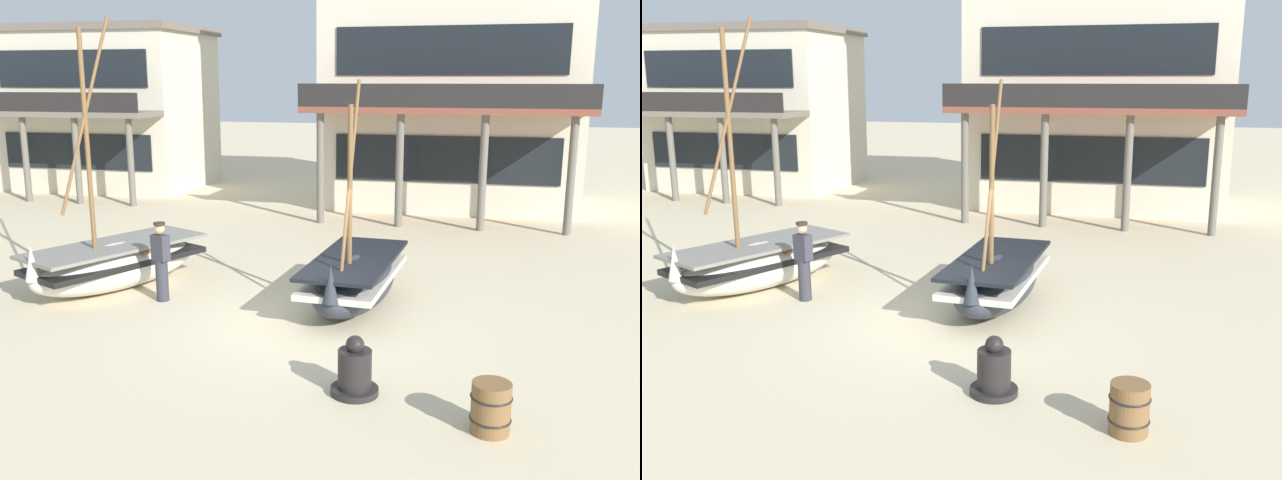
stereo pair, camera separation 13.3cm
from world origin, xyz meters
TOP-DOWN VIEW (x-y plane):
  - ground_plane at (0.00, 0.00)m, footprint 120.00×120.00m
  - fishing_boat_near_left at (-4.72, 1.16)m, footprint 3.13×4.35m
  - fishing_boat_centre_large at (0.68, 1.19)m, footprint 1.73×3.85m
  - fisherman_by_hull at (-3.31, 0.57)m, footprint 0.42×0.34m
  - capstan_winch at (1.47, -2.85)m, footprint 0.72×0.72m
  - wooden_barrel at (3.43, -3.55)m, footprint 0.56×0.56m
  - harbor_building_main at (1.79, 13.80)m, footprint 9.24×7.57m
  - harbor_building_annex at (-12.70, 15.11)m, footprint 7.95×7.84m

SIDE VIEW (x-z plane):
  - ground_plane at x=0.00m, z-range 0.00..0.00m
  - capstan_winch at x=1.47m, z-range -0.11..0.81m
  - wooden_barrel at x=3.43m, z-range 0.00..0.70m
  - fishing_boat_centre_large at x=0.68m, z-range -1.71..2.86m
  - fishing_boat_near_left at x=-4.72m, z-range -2.35..3.51m
  - fisherman_by_hull at x=-3.31m, z-range -0.01..1.68m
  - harbor_building_annex at x=-12.70m, z-range 0.01..6.70m
  - harbor_building_main at x=1.79m, z-range -0.01..10.88m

